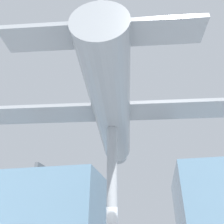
{
  "coord_description": "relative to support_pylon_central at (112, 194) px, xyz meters",
  "views": [
    {
      "loc": [
        1.88,
        -9.55,
        1.5
      ],
      "look_at": [
        0.0,
        0.0,
        7.01
      ],
      "focal_mm": 35.0,
      "sensor_mm": 36.0,
      "label": 1
    }
  ],
  "objects": [
    {
      "name": "glass_pavilion_left",
      "position": [
        -9.5,
        15.86,
        0.56
      ],
      "size": [
        11.38,
        12.99,
        7.8
      ],
      "color": "#60849E",
      "rests_on": "ground_plane"
    },
    {
      "name": "suspended_airplane",
      "position": [
        -0.03,
        0.22,
        3.99
      ],
      "size": [
        20.37,
        12.78,
        3.47
      ],
      "rotation": [
        0.0,
        0.0,
        0.13
      ],
      "color": "#93999E",
      "rests_on": "support_pylon_central"
    },
    {
      "name": "support_pylon_central",
      "position": [
        0.0,
        0.0,
        0.0
      ],
      "size": [
        0.47,
        0.47,
        6.09
      ],
      "color": "#999EA3",
      "rests_on": "ground_plane"
    }
  ]
}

